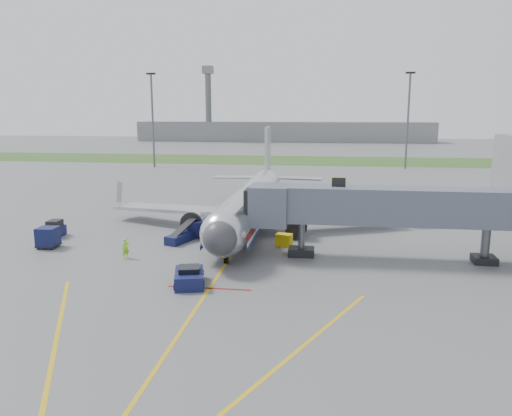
# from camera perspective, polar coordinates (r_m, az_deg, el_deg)

# --- Properties ---
(ground) EXTENTS (400.00, 400.00, 0.00)m
(ground) POSITION_cam_1_polar(r_m,az_deg,el_deg) (39.45, -3.99, -7.15)
(ground) COLOR #565659
(ground) RESTS_ON ground
(grass_strip) EXTENTS (300.00, 25.00, 0.01)m
(grass_strip) POSITION_cam_1_polar(r_m,az_deg,el_deg) (127.48, 4.44, 5.46)
(grass_strip) COLOR #2D4C1E
(grass_strip) RESTS_ON ground
(apron_markings) EXTENTS (21.52, 50.00, 0.01)m
(apron_markings) POSITION_cam_1_polar(r_m,az_deg,el_deg) (32.69, -6.73, -11.13)
(apron_markings) COLOR gold
(apron_markings) RESTS_ON ground
(airliner) EXTENTS (32.10, 35.67, 10.25)m
(airliner) POSITION_cam_1_polar(r_m,az_deg,el_deg) (53.37, -0.64, 0.61)
(airliner) COLOR silver
(airliner) RESTS_ON ground
(jet_bridge) EXTENTS (25.30, 4.00, 6.90)m
(jet_bridge) POSITION_cam_1_polar(r_m,az_deg,el_deg) (42.66, 14.54, 0.11)
(jet_bridge) COLOR slate
(jet_bridge) RESTS_ON ground
(light_mast_left) EXTENTS (2.00, 0.44, 20.40)m
(light_mast_left) POSITION_cam_1_polar(r_m,az_deg,el_deg) (113.19, -11.73, 10.03)
(light_mast_left) COLOR #595B60
(light_mast_left) RESTS_ON ground
(light_mast_right) EXTENTS (2.00, 0.44, 20.40)m
(light_mast_right) POSITION_cam_1_polar(r_m,az_deg,el_deg) (112.95, 16.97, 9.79)
(light_mast_right) COLOR #595B60
(light_mast_right) RESTS_ON ground
(distant_terminal) EXTENTS (120.00, 14.00, 8.00)m
(distant_terminal) POSITION_cam_1_polar(r_m,az_deg,el_deg) (207.58, 3.10, 8.72)
(distant_terminal) COLOR slate
(distant_terminal) RESTS_ON ground
(control_tower) EXTENTS (4.00, 4.00, 30.00)m
(control_tower) POSITION_cam_1_polar(r_m,az_deg,el_deg) (207.32, -5.47, 12.37)
(control_tower) COLOR #595B60
(control_tower) RESTS_ON ground
(pushback_tug) EXTENTS (2.79, 3.70, 1.37)m
(pushback_tug) POSITION_cam_1_polar(r_m,az_deg,el_deg) (36.42, -7.64, -7.84)
(pushback_tug) COLOR #0B1534
(pushback_tug) RESTS_ON ground
(baggage_tug) EXTENTS (1.33, 2.43, 1.67)m
(baggage_tug) POSITION_cam_1_polar(r_m,az_deg,el_deg) (53.41, -21.98, -2.28)
(baggage_tug) COLOR #0B1534
(baggage_tug) RESTS_ON ground
(baggage_cart_a) EXTENTS (2.02, 2.02, 1.95)m
(baggage_cart_a) POSITION_cam_1_polar(r_m,az_deg,el_deg) (48.89, -5.11, -2.38)
(baggage_cart_a) COLOR #0B1534
(baggage_cart_a) RESTS_ON ground
(baggage_cart_b) EXTENTS (1.84, 1.84, 1.88)m
(baggage_cart_b) POSITION_cam_1_polar(r_m,az_deg,el_deg) (49.40, -22.69, -3.11)
(baggage_cart_b) COLOR #0B1534
(baggage_cart_b) RESTS_ON ground
(baggage_cart_c) EXTENTS (1.92, 1.92, 1.60)m
(baggage_cart_c) POSITION_cam_1_polar(r_m,az_deg,el_deg) (49.68, -7.06, -2.41)
(baggage_cart_c) COLOR #0B1534
(baggage_cart_c) RESTS_ON ground
(belt_loader) EXTENTS (2.30, 4.11, 1.94)m
(belt_loader) POSITION_cam_1_polar(r_m,az_deg,el_deg) (48.06, -8.66, -3.32)
(belt_loader) COLOR #0B1534
(belt_loader) RESTS_ON ground
(ground_power_cart) EXTENTS (1.61, 1.27, 1.14)m
(ground_power_cart) POSITION_cam_1_polar(r_m,az_deg,el_deg) (46.30, 3.22, -3.66)
(ground_power_cart) COLOR #E1BC0D
(ground_power_cart) RESTS_ON ground
(ramp_worker) EXTENTS (0.74, 0.74, 1.72)m
(ramp_worker) POSITION_cam_1_polar(r_m,az_deg,el_deg) (43.74, -14.67, -4.49)
(ramp_worker) COLOR #89E21A
(ramp_worker) RESTS_ON ground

